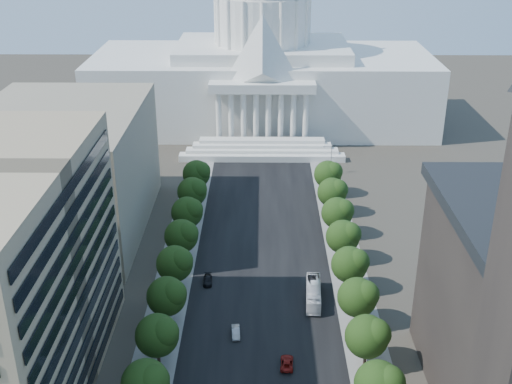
{
  "coord_description": "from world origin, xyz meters",
  "views": [
    {
      "loc": [
        -0.17,
        -41.96,
        73.9
      ],
      "look_at": [
        -1.35,
        87.45,
        15.45
      ],
      "focal_mm": 45.0,
      "sensor_mm": 36.0,
      "label": 1
    }
  ],
  "objects_px": {
    "car_silver": "(236,332)",
    "car_dark_b": "(208,280)",
    "city_bus": "(313,293)",
    "car_red": "(287,363)"
  },
  "relations": [
    {
      "from": "city_bus",
      "to": "car_silver",
      "type": "bearing_deg",
      "value": -138.95
    },
    {
      "from": "city_bus",
      "to": "car_red",
      "type": "bearing_deg",
      "value": -103.0
    },
    {
      "from": "car_silver",
      "to": "city_bus",
      "type": "xyz_separation_m",
      "value": [
        15.33,
        11.74,
        0.99
      ]
    },
    {
      "from": "car_dark_b",
      "to": "city_bus",
      "type": "relative_size",
      "value": 0.37
    },
    {
      "from": "car_silver",
      "to": "car_dark_b",
      "type": "relative_size",
      "value": 0.95
    },
    {
      "from": "car_silver",
      "to": "city_bus",
      "type": "distance_m",
      "value": 19.33
    },
    {
      "from": "car_red",
      "to": "car_dark_b",
      "type": "height_order",
      "value": "car_red"
    },
    {
      "from": "car_silver",
      "to": "car_dark_b",
      "type": "bearing_deg",
      "value": 105.59
    },
    {
      "from": "car_red",
      "to": "car_dark_b",
      "type": "xyz_separation_m",
      "value": [
        -15.91,
        26.75,
        -0.01
      ]
    },
    {
      "from": "car_silver",
      "to": "car_red",
      "type": "height_order",
      "value": "car_silver"
    }
  ]
}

